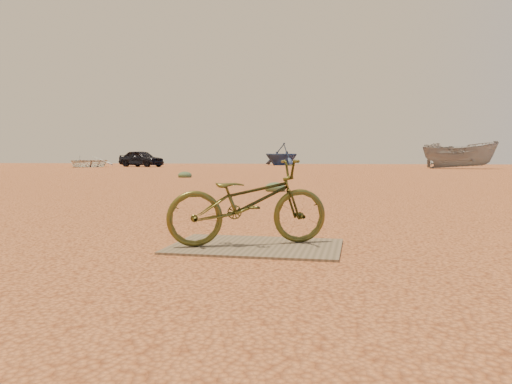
% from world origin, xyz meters
% --- Properties ---
extents(ground, '(120.00, 120.00, 0.00)m').
position_xyz_m(ground, '(0.00, 0.00, 0.00)').
color(ground, '#D17946').
rests_on(ground, ground).
extents(plywood_board, '(1.61, 1.08, 0.02)m').
position_xyz_m(plywood_board, '(-0.43, -0.03, 0.01)').
color(plywood_board, '#705F49').
rests_on(plywood_board, ground).
extents(bicycle, '(1.64, 1.15, 0.82)m').
position_xyz_m(bicycle, '(-0.51, 0.00, 0.43)').
color(bicycle, '#4C4919').
rests_on(bicycle, plywood_board).
extents(car, '(4.72, 3.15, 1.49)m').
position_xyz_m(car, '(-18.71, 37.37, 0.75)').
color(car, black).
rests_on(car, ground).
extents(boat_near_left, '(3.43, 4.79, 0.99)m').
position_xyz_m(boat_near_left, '(-22.72, 34.95, 0.49)').
color(boat_near_left, white).
rests_on(boat_near_left, ground).
extents(boat_far_left, '(5.95, 6.08, 2.43)m').
position_xyz_m(boat_far_left, '(-7.60, 48.52, 1.21)').
color(boat_far_left, navy).
rests_on(boat_far_left, ground).
extents(boat_mid_right, '(5.59, 2.96, 2.06)m').
position_xyz_m(boat_mid_right, '(7.96, 35.27, 1.03)').
color(boat_mid_right, gray).
rests_on(boat_mid_right, ground).
extents(kale_a, '(0.53, 0.53, 0.29)m').
position_xyz_m(kale_a, '(-1.54, 7.82, 0.00)').
color(kale_a, '#56774D').
rests_on(kale_a, ground).
extents(kale_c, '(0.59, 0.59, 0.33)m').
position_xyz_m(kale_c, '(-6.74, 15.55, 0.00)').
color(kale_c, '#56774D').
rests_on(kale_c, ground).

